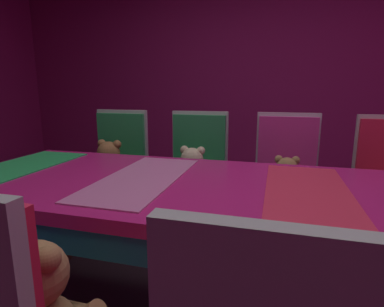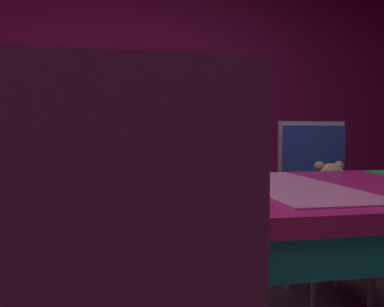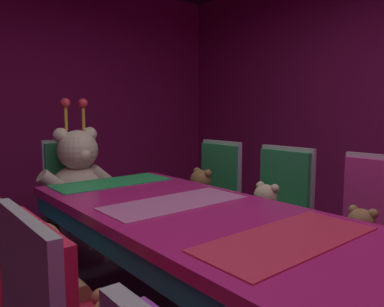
# 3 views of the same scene
# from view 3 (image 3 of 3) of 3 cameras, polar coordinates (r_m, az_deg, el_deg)

# --- Properties ---
(wall_back) EXTENTS (5.20, 0.12, 2.80)m
(wall_back) POSITION_cam_3_polar(r_m,az_deg,el_deg) (4.49, -25.27, 8.33)
(wall_back) COLOR #8C1959
(wall_back) RESTS_ON ground_plane
(banquet_table) EXTENTS (0.90, 2.49, 0.75)m
(banquet_table) POSITION_cam_3_polar(r_m,az_deg,el_deg) (1.70, 4.74, -12.80)
(banquet_table) COLOR #C61E72
(banquet_table) RESTS_ON ground_plane
(chair_left_2) EXTENTS (0.42, 0.41, 0.98)m
(chair_left_2) POSITION_cam_3_polar(r_m,az_deg,el_deg) (1.62, -27.36, -16.73)
(chair_left_2) COLOR red
(chair_left_2) RESTS_ON ground_plane
(teddy_left_2) EXTENTS (0.27, 0.35, 0.33)m
(teddy_left_2) POSITION_cam_3_polar(r_m,az_deg,el_deg) (1.65, -22.19, -15.94)
(teddy_left_2) COLOR #9E7247
(teddy_left_2) RESTS_ON chair_left_2
(teddy_left_3) EXTENTS (0.25, 0.32, 0.30)m
(teddy_left_3) POSITION_cam_3_polar(r_m,az_deg,el_deg) (2.20, -26.91, -10.77)
(teddy_left_3) COLOR tan
(teddy_left_3) RESTS_ON chair_left_3
(chair_right_1) EXTENTS (0.42, 0.41, 0.98)m
(chair_right_1) POSITION_cam_3_polar(r_m,az_deg,el_deg) (2.22, 26.38, -10.34)
(chair_right_1) COLOR #CC338C
(chair_right_1) RESTS_ON ground_plane
(teddy_right_1) EXTENTS (0.22, 0.29, 0.27)m
(teddy_right_1) POSITION_cam_3_polar(r_m,az_deg,el_deg) (2.10, 24.71, -11.80)
(teddy_right_1) COLOR #9E7247
(teddy_right_1) RESTS_ON chair_right_1
(chair_right_2) EXTENTS (0.42, 0.41, 0.98)m
(chair_right_2) POSITION_cam_3_polar(r_m,az_deg,el_deg) (2.51, 13.39, -7.93)
(chair_right_2) COLOR #268C4C
(chair_right_2) RESTS_ON ground_plane
(teddy_right_2) EXTENTS (0.25, 0.33, 0.31)m
(teddy_right_2) POSITION_cam_3_polar(r_m,az_deg,el_deg) (2.40, 11.26, -8.71)
(teddy_right_2) COLOR beige
(teddy_right_2) RESTS_ON chair_right_2
(chair_right_3) EXTENTS (0.42, 0.41, 0.98)m
(chair_right_3) POSITION_cam_3_polar(r_m,az_deg,el_deg) (2.89, 3.47, -5.80)
(chair_right_3) COLOR #268C4C
(chair_right_3) RESTS_ON ground_plane
(teddy_right_3) EXTENTS (0.27, 0.35, 0.33)m
(teddy_right_3) POSITION_cam_3_polar(r_m,az_deg,el_deg) (2.80, 1.26, -6.20)
(teddy_right_3) COLOR olive
(teddy_right_3) RESTS_ON chair_right_3
(throne_chair) EXTENTS (0.41, 0.42, 0.98)m
(throne_chair) POSITION_cam_3_polar(r_m,az_deg,el_deg) (3.20, -18.26, -4.91)
(throne_chair) COLOR #268C4C
(throne_chair) RESTS_ON ground_plane
(king_teddy_bear) EXTENTS (0.67, 0.52, 0.86)m
(king_teddy_bear) POSITION_cam_3_polar(r_m,az_deg,el_deg) (3.02, -17.20, -2.91)
(king_teddy_bear) COLOR beige
(king_teddy_bear) RESTS_ON throne_chair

